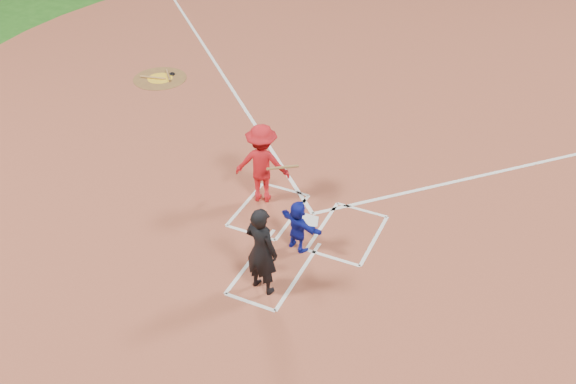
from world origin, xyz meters
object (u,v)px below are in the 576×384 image
at_px(catcher, 298,226).
at_px(umpire, 261,250).
at_px(batter_at_plate, 262,164).
at_px(home_plate, 307,221).
at_px(on_deck_circle, 160,78).

bearing_deg(catcher, umpire, 104.50).
bearing_deg(batter_at_plate, home_plate, -15.38).
xyz_separation_m(catcher, umpire, (-0.13, -1.41, 0.38)).
xyz_separation_m(on_deck_circle, umpire, (7.25, -7.07, 0.98)).
height_order(on_deck_circle, catcher, catcher).
distance_m(home_plate, on_deck_circle, 8.62).
relative_size(umpire, batter_at_plate, 1.00).
height_order(home_plate, catcher, catcher).
bearing_deg(home_plate, batter_at_plate, -15.38).
xyz_separation_m(umpire, batter_at_plate, (-1.35, 2.70, -0.00)).
bearing_deg(umpire, on_deck_circle, -31.95).
relative_size(on_deck_circle, catcher, 1.41).
height_order(catcher, umpire, umpire).
distance_m(catcher, batter_at_plate, 2.00).
height_order(home_plate, on_deck_circle, home_plate).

